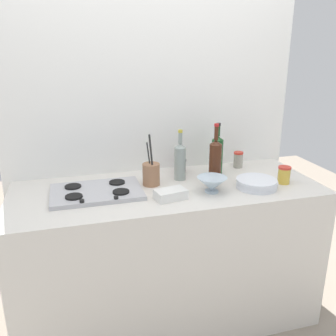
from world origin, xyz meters
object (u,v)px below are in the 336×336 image
Objects in this scene: plate_stack at (257,183)px; condiment_jar_rear at (284,175)px; stovetop_hob at (97,192)px; utensil_crock at (151,174)px; wine_bottle_mid_left at (215,160)px; butter_dish at (171,194)px; mixing_bowl at (212,184)px; wine_bottle_leftmost at (217,154)px; condiment_jar_spare at (180,166)px; condiment_jar_front at (238,160)px; wine_bottle_mid_right at (180,161)px.

plate_stack is 2.31× the size of condiment_jar_rear.
stovetop_hob is 1.59× the size of utensil_crock.
stovetop_hob is at bearing -170.00° from utensil_crock.
stovetop_hob is 1.39× the size of wine_bottle_mid_left.
stovetop_hob is at bearing 155.21° from butter_dish.
mixing_bowl is at bearing -33.93° from utensil_crock.
mixing_bowl is 0.37m from utensil_crock.
wine_bottle_leftmost is 0.25m from condiment_jar_spare.
butter_dish is at bearing -114.14° from condiment_jar_spare.
stovetop_hob is at bearing 170.30° from plate_stack.
condiment_jar_spare is at bearing 131.79° from plate_stack.
utensil_crock is at bearing -143.53° from condiment_jar_spare.
condiment_jar_spare is (-0.41, 0.01, -0.01)m from condiment_jar_front.
stovetop_hob is 2.08× the size of plate_stack.
plate_stack is at bearing -37.32° from wine_bottle_mid_left.
stovetop_hob is 0.42m from butter_dish.
butter_dish is at bearing -176.50° from condiment_jar_rear.
condiment_jar_front reaches higher than stovetop_hob.
butter_dish is 0.72m from condiment_jar_rear.
butter_dish is (0.38, -0.18, 0.01)m from stovetop_hob.
condiment_jar_front is (0.59, 0.40, 0.03)m from butter_dish.
butter_dish is (-0.53, -0.02, -0.00)m from plate_stack.
condiment_jar_rear is (0.47, 0.01, 0.00)m from mixing_bowl.
wine_bottle_mid_left is 3.35× the size of condiment_jar_front.
wine_bottle_leftmost is at bearing 62.67° from mixing_bowl.
condiment_jar_front is 0.38m from condiment_jar_rear.
wine_bottle_mid_left is 0.36m from condiment_jar_front.
wine_bottle_mid_left is at bearing -58.27° from condiment_jar_spare.
condiment_jar_spare is at bearing 159.30° from wine_bottle_leftmost.
wine_bottle_mid_right is 0.33m from butter_dish.
utensil_crock is at bearing -166.93° from wine_bottle_mid_right.
wine_bottle_mid_left is 0.39m from butter_dish.
wine_bottle_mid_left reaches higher than wine_bottle_mid_right.
wine_bottle_mid_left reaches higher than plate_stack.
stovetop_hob is at bearing -157.61° from condiment_jar_spare.
wine_bottle_leftmost is 0.17m from wine_bottle_mid_left.
condiment_jar_front is 0.41m from condiment_jar_spare.
wine_bottle_mid_right is 2.91× the size of condiment_jar_front.
wine_bottle_leftmost reaches higher than condiment_jar_front.
mixing_bowl is at bearing -66.03° from wine_bottle_mid_right.
wine_bottle_mid_left is at bearing 62.21° from mixing_bowl.
plate_stack is 0.77× the size of utensil_crock.
wine_bottle_leftmost is 0.34m from mixing_bowl.
wine_bottle_leftmost is at bearing -158.52° from condiment_jar_front.
wine_bottle_leftmost is 1.94× the size of mixing_bowl.
utensil_crock is at bearing 146.07° from mixing_bowl.
condiment_jar_front is (0.64, 0.17, -0.01)m from utensil_crock.
stovetop_hob is 3.00× the size of butter_dish.
condiment_jar_rear is at bearing -33.99° from condiment_jar_spare.
wine_bottle_mid_left reaches higher than mixing_bowl.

